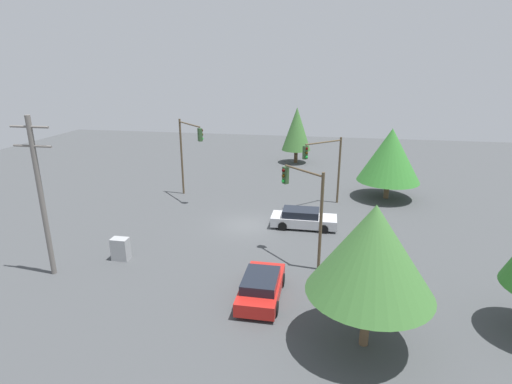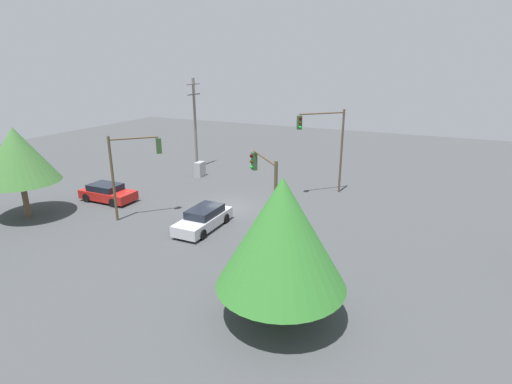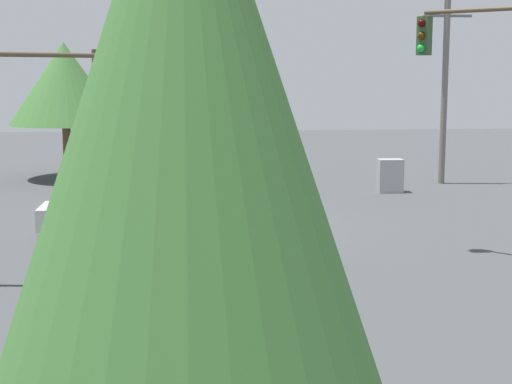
{
  "view_description": "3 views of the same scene",
  "coord_description": "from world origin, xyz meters",
  "px_view_note": "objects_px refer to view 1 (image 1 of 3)",
  "views": [
    {
      "loc": [
        -5.65,
        27.1,
        11.46
      ],
      "look_at": [
        -0.65,
        -0.51,
        2.5
      ],
      "focal_mm": 28.0,
      "sensor_mm": 36.0,
      "label": 1
    },
    {
      "loc": [
        -24.83,
        -13.86,
        10.44
      ],
      "look_at": [
        0.1,
        -2.21,
        1.5
      ],
      "focal_mm": 28.0,
      "sensor_mm": 36.0,
      "label": 2
    },
    {
      "loc": [
        -1.91,
        -25.26,
        5.17
      ],
      "look_at": [
        0.12,
        -1.58,
        1.4
      ],
      "focal_mm": 55.0,
      "sensor_mm": 36.0,
      "label": 3
    }
  ],
  "objects_px": {
    "traffic_signal_cross": "(325,160)",
    "electrical_cabinet": "(121,249)",
    "sedan_red": "(261,286)",
    "traffic_signal_aux": "(305,199)",
    "sedan_silver": "(303,219)",
    "traffic_signal_main": "(188,146)"
  },
  "relations": [
    {
      "from": "traffic_signal_cross",
      "to": "traffic_signal_aux",
      "type": "distance_m",
      "value": 10.38
    },
    {
      "from": "sedan_silver",
      "to": "sedan_red",
      "type": "relative_size",
      "value": 1.08
    },
    {
      "from": "traffic_signal_aux",
      "to": "electrical_cabinet",
      "type": "height_order",
      "value": "traffic_signal_aux"
    },
    {
      "from": "electrical_cabinet",
      "to": "sedan_silver",
      "type": "bearing_deg",
      "value": -146.23
    },
    {
      "from": "sedan_red",
      "to": "electrical_cabinet",
      "type": "xyz_separation_m",
      "value": [
        9.2,
        -2.69,
        0.03
      ]
    },
    {
      "from": "traffic_signal_cross",
      "to": "electrical_cabinet",
      "type": "bearing_deg",
      "value": 3.02
    },
    {
      "from": "electrical_cabinet",
      "to": "traffic_signal_cross",
      "type": "bearing_deg",
      "value": -134.74
    },
    {
      "from": "traffic_signal_main",
      "to": "electrical_cabinet",
      "type": "bearing_deg",
      "value": -45.86
    },
    {
      "from": "electrical_cabinet",
      "to": "traffic_signal_main",
      "type": "bearing_deg",
      "value": -91.13
    },
    {
      "from": "sedan_red",
      "to": "electrical_cabinet",
      "type": "relative_size",
      "value": 3.15
    },
    {
      "from": "electrical_cabinet",
      "to": "sedan_red",
      "type": "bearing_deg",
      "value": 163.73
    },
    {
      "from": "sedan_red",
      "to": "traffic_signal_cross",
      "type": "bearing_deg",
      "value": 79.13
    },
    {
      "from": "traffic_signal_aux",
      "to": "electrical_cabinet",
      "type": "bearing_deg",
      "value": 53.53
    },
    {
      "from": "sedan_silver",
      "to": "sedan_red",
      "type": "bearing_deg",
      "value": -8.53
    },
    {
      "from": "traffic_signal_main",
      "to": "traffic_signal_aux",
      "type": "distance_m",
      "value": 15.02
    },
    {
      "from": "traffic_signal_aux",
      "to": "sedan_red",
      "type": "bearing_deg",
      "value": 112.01
    },
    {
      "from": "sedan_silver",
      "to": "sedan_red",
      "type": "xyz_separation_m",
      "value": [
        1.47,
        9.82,
        -0.01
      ]
    },
    {
      "from": "sedan_silver",
      "to": "traffic_signal_aux",
      "type": "xyz_separation_m",
      "value": [
        -0.36,
        5.3,
        3.35
      ]
    },
    {
      "from": "sedan_red",
      "to": "traffic_signal_aux",
      "type": "height_order",
      "value": "traffic_signal_aux"
    },
    {
      "from": "sedan_silver",
      "to": "traffic_signal_main",
      "type": "distance_m",
      "value": 12.31
    },
    {
      "from": "traffic_signal_cross",
      "to": "sedan_red",
      "type": "bearing_deg",
      "value": 36.89
    },
    {
      "from": "sedan_red",
      "to": "traffic_signal_aux",
      "type": "xyz_separation_m",
      "value": [
        -1.83,
        -4.52,
        3.35
      ]
    }
  ]
}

